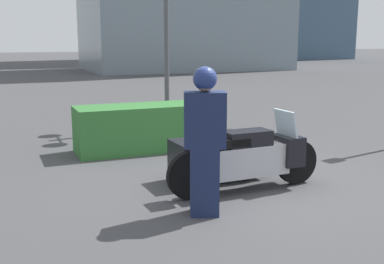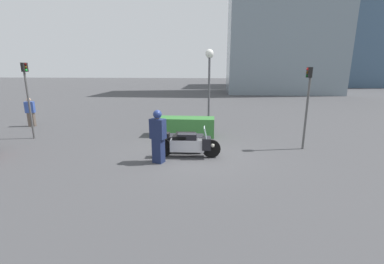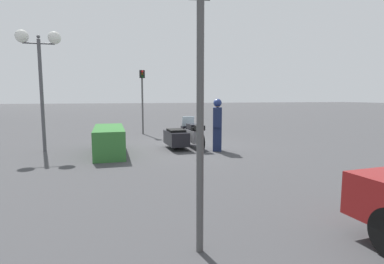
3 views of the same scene
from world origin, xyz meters
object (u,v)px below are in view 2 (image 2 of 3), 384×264
object	(u,v)px
officer_rider	(158,135)
hedge_bush_curbside	(184,127)
traffic_light_far	(27,90)
twin_lamp_post	(209,64)
traffic_light_near	(307,96)
pedestrian_bystander	(30,112)
police_motorcycle	(189,142)

from	to	relation	value
officer_rider	hedge_bush_curbside	xyz separation A→B (m)	(0.47, 3.78, -0.54)
traffic_light_far	twin_lamp_post	bearing A→B (deg)	31.69
traffic_light_near	pedestrian_bystander	bearing A→B (deg)	-16.28
twin_lamp_post	pedestrian_bystander	bearing A→B (deg)	-175.02
pedestrian_bystander	officer_rider	bearing A→B (deg)	44.00
hedge_bush_curbside	traffic_light_near	distance (m)	5.69
traffic_light_near	twin_lamp_post	bearing A→B (deg)	-48.91
twin_lamp_post	police_motorcycle	bearing A→B (deg)	-97.57
police_motorcycle	hedge_bush_curbside	distance (m)	2.77
twin_lamp_post	pedestrian_bystander	distance (m)	10.55
hedge_bush_curbside	police_motorcycle	bearing A→B (deg)	-79.69
traffic_light_far	hedge_bush_curbside	bearing A→B (deg)	18.34
police_motorcycle	traffic_light_near	distance (m)	5.05
twin_lamp_post	pedestrian_bystander	world-z (taller)	twin_lamp_post
twin_lamp_post	traffic_light_near	xyz separation A→B (m)	(3.98, -3.97, -1.33)
twin_lamp_post	hedge_bush_curbside	bearing A→B (deg)	-117.14
hedge_bush_curbside	pedestrian_bystander	size ratio (longest dim) A/B	1.81
traffic_light_near	traffic_light_far	bearing A→B (deg)	-6.79
twin_lamp_post	traffic_light_far	size ratio (longest dim) A/B	1.21
police_motorcycle	officer_rider	world-z (taller)	officer_rider
twin_lamp_post	traffic_light_far	distance (m)	8.99
officer_rider	hedge_bush_curbside	distance (m)	3.84
traffic_light_far	officer_rider	bearing A→B (deg)	-12.54
pedestrian_bystander	traffic_light_near	bearing A→B (deg)	62.82
traffic_light_near	officer_rider	bearing A→B (deg)	16.25
twin_lamp_post	traffic_light_near	size ratio (longest dim) A/B	1.28
police_motorcycle	traffic_light_near	bearing A→B (deg)	10.39
hedge_bush_curbside	twin_lamp_post	distance (m)	3.98
officer_rider	hedge_bush_curbside	bearing A→B (deg)	13.22
pedestrian_bystander	traffic_light_far	bearing A→B (deg)	22.84
hedge_bush_curbside	twin_lamp_post	xyz separation A→B (m)	(1.16, 2.26, 3.06)
traffic_light_far	pedestrian_bystander	distance (m)	3.47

